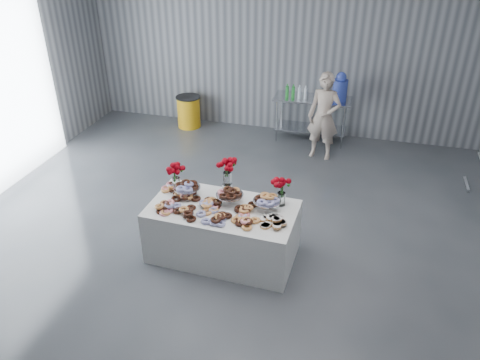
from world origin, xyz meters
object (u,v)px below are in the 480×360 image
(person, at_px, (324,117))
(prep_table, at_px, (312,111))
(trash_barrel, at_px, (189,112))
(water_jug, at_px, (340,88))
(display_table, at_px, (223,232))

(person, bearing_deg, prep_table, 121.53)
(person, distance_m, trash_barrel, 3.04)
(trash_barrel, bearing_deg, person, -13.39)
(prep_table, bearing_deg, person, -66.56)
(water_jug, xyz_separation_m, trash_barrel, (-3.12, 0.00, -0.81))
(person, xyz_separation_m, trash_barrel, (-2.93, 0.70, -0.47))
(prep_table, bearing_deg, water_jug, -0.00)
(display_table, relative_size, prep_table, 1.27)
(person, height_order, trash_barrel, person)
(prep_table, bearing_deg, trash_barrel, -180.00)
(water_jug, xyz_separation_m, person, (-0.20, -0.70, -0.34))
(display_table, distance_m, water_jug, 4.23)
(display_table, height_order, prep_table, prep_table)
(display_table, height_order, water_jug, water_jug)
(water_jug, distance_m, trash_barrel, 3.23)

